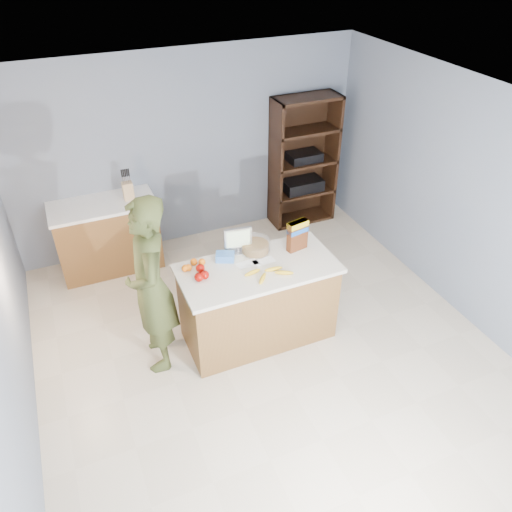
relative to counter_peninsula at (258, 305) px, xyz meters
name	(u,v)px	position (x,y,z in m)	size (l,w,h in m)	color
floor	(269,353)	(0.00, -0.30, -0.42)	(4.50, 5.00, 0.02)	beige
walls	(272,215)	(0.00, -0.30, 1.24)	(4.52, 5.02, 2.51)	slate
counter_peninsula	(258,305)	(0.00, 0.00, 0.00)	(1.56, 0.76, 0.90)	brown
back_cabinet	(108,235)	(-1.20, 1.90, 0.04)	(1.24, 0.62, 0.90)	brown
shelving_unit	(302,163)	(1.55, 2.05, 0.45)	(0.90, 0.40, 1.80)	black
person	(151,287)	(-1.03, 0.09, 0.50)	(0.67, 0.44, 1.82)	#38411D
knife_block	(128,190)	(-0.87, 1.88, 0.60)	(0.12, 0.10, 0.31)	tan
envelopes	(256,262)	(0.01, 0.08, 0.49)	(0.39, 0.15, 0.00)	white
bananas	(268,273)	(0.04, -0.15, 0.50)	(0.46, 0.25, 0.04)	yellow
apples	(201,273)	(-0.56, 0.06, 0.53)	(0.15, 0.21, 0.09)	#900803
oranges	(194,265)	(-0.58, 0.22, 0.52)	(0.25, 0.18, 0.07)	orange
blue_carton	(225,257)	(-0.25, 0.24, 0.52)	(0.18, 0.12, 0.08)	blue
salad_bowl	(255,246)	(0.09, 0.26, 0.54)	(0.30, 0.30, 0.13)	#267219
tv	(238,239)	(-0.08, 0.31, 0.64)	(0.28, 0.12, 0.28)	silver
cereal_box	(298,233)	(0.49, 0.13, 0.67)	(0.23, 0.12, 0.33)	#592B14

